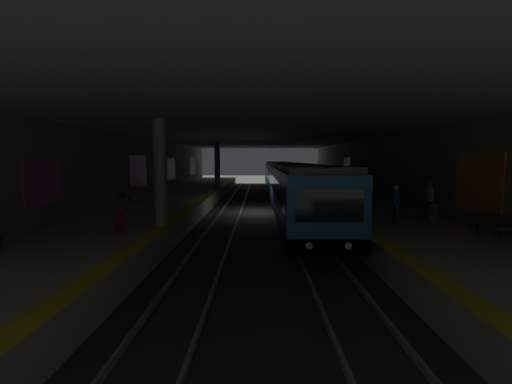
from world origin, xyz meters
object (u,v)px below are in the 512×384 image
(bench_left_near, at_px, (492,223))
(person_boarding, at_px, (307,177))
(bench_right_mid, at_px, (132,195))
(pillar_near, at_px, (161,173))
(bench_left_mid, at_px, (354,185))
(bench_right_far, at_px, (152,189))
(person_waiting_near, at_px, (396,203))
(trash_bin, at_px, (432,213))
(pillar_far, at_px, (217,165))
(bench_left_far, at_px, (341,182))
(suitcase_rolling, at_px, (119,222))
(person_walking_mid, at_px, (429,199))
(metro_train, at_px, (284,180))
(person_standing_far, at_px, (359,185))

(bench_left_near, xyz_separation_m, person_boarding, (26.30, 3.24, 0.35))
(bench_right_mid, bearing_deg, pillar_near, -151.97)
(bench_left_mid, height_order, bench_right_far, same)
(bench_left_near, distance_m, person_waiting_near, 3.59)
(trash_bin, bearing_deg, pillar_far, 32.12)
(bench_left_near, bearing_deg, bench_left_far, 0.00)
(bench_left_mid, relative_size, person_boarding, 1.05)
(pillar_near, distance_m, bench_right_mid, 9.08)
(person_boarding, relative_size, suitcase_rolling, 1.59)
(bench_left_near, bearing_deg, person_boarding, 7.02)
(bench_left_mid, distance_m, bench_left_far, 5.03)
(person_walking_mid, xyz_separation_m, trash_bin, (-0.99, 0.31, -0.53))
(person_boarding, xyz_separation_m, trash_bin, (-23.36, -2.50, -0.45))
(bench_left_far, relative_size, trash_bin, 2.00)
(bench_left_far, relative_size, suitcase_rolling, 1.67)
(person_walking_mid, height_order, suitcase_rolling, person_walking_mid)
(bench_left_far, relative_size, person_walking_mid, 0.97)
(metro_train, distance_m, person_standing_far, 7.09)
(pillar_near, xyz_separation_m, suitcase_rolling, (-1.18, 1.37, -1.92))
(bench_left_mid, bearing_deg, person_boarding, 23.04)
(pillar_far, relative_size, person_waiting_near, 2.59)
(metro_train, bearing_deg, bench_left_mid, -91.46)
(bench_right_mid, xyz_separation_m, person_waiting_near, (-7.53, -14.41, 0.44))
(bench_right_far, relative_size, person_standing_far, 1.07)
(person_waiting_near, relative_size, person_standing_far, 1.10)
(bench_right_mid, xyz_separation_m, bench_right_far, (4.42, 0.00, 0.00))
(person_waiting_near, distance_m, person_boarding, 23.93)
(person_waiting_near, distance_m, trash_bin, 2.07)
(metro_train, distance_m, trash_bin, 16.87)
(person_waiting_near, bearing_deg, bench_left_near, -131.77)
(pillar_far, distance_m, person_standing_far, 14.50)
(person_waiting_near, xyz_separation_m, person_walking_mid, (1.55, -2.24, -0.00))
(bench_left_far, xyz_separation_m, suitcase_rolling, (-22.86, 14.26, -0.16))
(person_waiting_near, bearing_deg, pillar_far, 27.18)
(bench_left_near, relative_size, person_standing_far, 1.07)
(bench_left_far, height_order, person_boarding, person_boarding)
(bench_left_far, height_order, trash_bin, bench_left_far)
(bench_left_mid, relative_size, bench_left_far, 1.00)
(bench_right_far, height_order, suitcase_rolling, suitcase_rolling)
(trash_bin, bearing_deg, bench_left_far, -2.02)
(bench_left_far, distance_m, person_standing_far, 9.27)
(person_standing_far, bearing_deg, bench_right_mid, 105.70)
(pillar_near, xyz_separation_m, bench_left_mid, (16.65, -12.88, -1.75))
(metro_train, height_order, bench_left_near, metro_train)
(metro_train, relative_size, bench_left_near, 23.90)
(metro_train, xyz_separation_m, person_waiting_near, (-16.47, -3.68, -0.02))
(bench_left_mid, distance_m, person_standing_far, 4.27)
(bench_left_mid, xyz_separation_m, suitcase_rolling, (-17.83, 14.26, -0.16))
(pillar_near, relative_size, bench_left_near, 2.68)
(bench_left_mid, relative_size, person_standing_far, 1.07)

